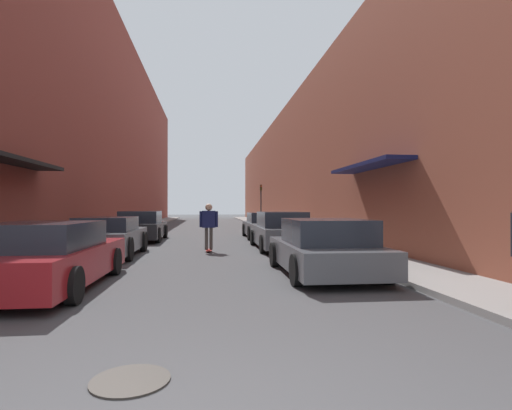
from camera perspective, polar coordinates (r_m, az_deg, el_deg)
ground at (r=25.69m, az=-7.29°, el=-3.81°), size 128.13×128.13×0.00m
curb_strip_left at (r=31.91m, az=-16.08°, el=-3.02°), size 1.80×58.24×0.12m
curb_strip_right at (r=31.85m, az=1.68°, el=-3.04°), size 1.80×58.24×0.12m
building_row_left at (r=32.99m, az=-21.11°, el=9.82°), size 4.90×58.24×14.73m
building_row_right at (r=32.51m, az=6.76°, el=4.88°), size 4.90×58.24×9.03m
parked_car_left_0 at (r=8.57m, az=-27.81°, el=-6.55°), size 2.05×4.57×1.26m
parked_car_left_1 at (r=13.40m, az=-20.31°, el=-4.30°), size 1.90×4.26×1.24m
parked_car_left_2 at (r=19.33m, az=-16.02°, el=-2.95°), size 2.02×4.75×1.38m
parked_car_right_0 at (r=9.31m, az=9.79°, el=-6.09°), size 2.06×4.24×1.28m
parked_car_right_1 at (r=14.92m, az=3.52°, el=-3.76°), size 1.90×4.81×1.38m
parked_car_right_2 at (r=20.25m, az=1.18°, el=-2.95°), size 1.95×4.59×1.29m
skateboarder at (r=13.98m, az=-6.77°, el=-2.46°), size 0.64×0.78×1.67m
manhole_cover at (r=4.00m, az=-17.51°, el=-22.77°), size 0.70×0.70×0.02m
traffic_light at (r=31.84m, az=0.72°, el=0.70°), size 0.16×0.22×3.24m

